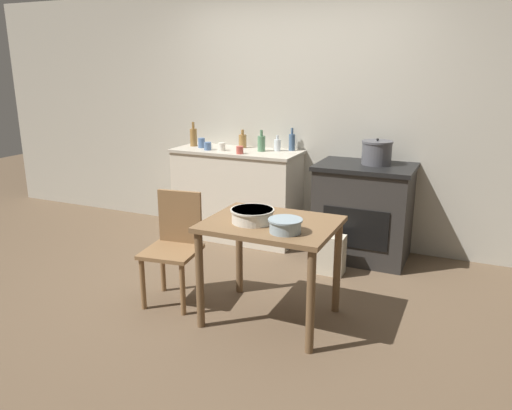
# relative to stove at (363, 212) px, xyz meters

# --- Properties ---
(ground_plane) EXTENTS (14.00, 14.00, 0.00)m
(ground_plane) POSITION_rel_stove_xyz_m (-0.79, -1.24, -0.46)
(ground_plane) COLOR brown
(wall_back) EXTENTS (8.00, 0.07, 2.55)m
(wall_back) POSITION_rel_stove_xyz_m (-0.79, 0.34, 0.82)
(wall_back) COLOR #B2AD9E
(wall_back) RESTS_ON ground_plane
(counter_cabinet) EXTENTS (1.33, 0.57, 0.95)m
(counter_cabinet) POSITION_rel_stove_xyz_m (-1.35, 0.04, 0.02)
(counter_cabinet) COLOR beige
(counter_cabinet) RESTS_ON ground_plane
(stove) EXTENTS (0.89, 0.65, 0.91)m
(stove) POSITION_rel_stove_xyz_m (0.00, 0.00, 0.00)
(stove) COLOR #2D2B28
(stove) RESTS_ON ground_plane
(work_table) EXTENTS (0.91, 0.72, 0.75)m
(work_table) POSITION_rel_stove_xyz_m (-0.33, -1.49, 0.17)
(work_table) COLOR brown
(work_table) RESTS_ON ground_plane
(chair) EXTENTS (0.45, 0.45, 0.86)m
(chair) POSITION_rel_stove_xyz_m (-1.14, -1.50, 0.00)
(chair) COLOR olive
(chair) RESTS_ON ground_plane
(flour_sack) EXTENTS (0.24, 0.17, 0.36)m
(flour_sack) POSITION_rel_stove_xyz_m (-0.16, -0.50, -0.28)
(flour_sack) COLOR beige
(flour_sack) RESTS_ON ground_plane
(stock_pot) EXTENTS (0.28, 0.28, 0.24)m
(stock_pot) POSITION_rel_stove_xyz_m (0.08, 0.05, 0.57)
(stock_pot) COLOR #4C4C51
(stock_pot) RESTS_ON stove
(mixing_bowl_large) EXTENTS (0.23, 0.23, 0.09)m
(mixing_bowl_large) POSITION_rel_stove_xyz_m (-0.16, -1.66, 0.34)
(mixing_bowl_large) COLOR #93A8B2
(mixing_bowl_large) RESTS_ON work_table
(mixing_bowl_small) EXTENTS (0.31, 0.31, 0.09)m
(mixing_bowl_small) POSITION_rel_stove_xyz_m (-0.44, -1.55, 0.34)
(mixing_bowl_small) COLOR silver
(mixing_bowl_small) RESTS_ON work_table
(bottle_far_left) EXTENTS (0.06, 0.06, 0.23)m
(bottle_far_left) POSITION_rel_stove_xyz_m (-0.82, 0.23, 0.58)
(bottle_far_left) COLOR #3D5675
(bottle_far_left) RESTS_ON counter_cabinet
(bottle_left) EXTENTS (0.08, 0.08, 0.22)m
(bottle_left) POSITION_rel_stove_xyz_m (-1.09, 0.06, 0.58)
(bottle_left) COLOR #517F5B
(bottle_left) RESTS_ON counter_cabinet
(bottle_mid_left) EXTENTS (0.08, 0.08, 0.26)m
(bottle_mid_left) POSITION_rel_stove_xyz_m (-1.89, 0.07, 0.59)
(bottle_mid_left) COLOR olive
(bottle_mid_left) RESTS_ON counter_cabinet
(bottle_center_left) EXTENTS (0.08, 0.08, 0.19)m
(bottle_center_left) POSITION_rel_stove_xyz_m (-1.36, 0.19, 0.57)
(bottle_center_left) COLOR olive
(bottle_center_left) RESTS_ON counter_cabinet
(bottle_center) EXTENTS (0.07, 0.07, 0.16)m
(bottle_center) POSITION_rel_stove_xyz_m (-0.95, 0.15, 0.56)
(bottle_center) COLOR silver
(bottle_center) RESTS_ON counter_cabinet
(cup_center_right) EXTENTS (0.07, 0.07, 0.10)m
(cup_center_right) POSITION_rel_stove_xyz_m (-1.76, 0.01, 0.55)
(cup_center_right) COLOR #4C6B99
(cup_center_right) RESTS_ON counter_cabinet
(cup_mid_right) EXTENTS (0.07, 0.07, 0.08)m
(cup_mid_right) POSITION_rel_stove_xyz_m (-1.48, -0.06, 0.53)
(cup_mid_right) COLOR silver
(cup_mid_right) RESTS_ON counter_cabinet
(cup_right) EXTENTS (0.08, 0.08, 0.08)m
(cup_right) POSITION_rel_stove_xyz_m (-1.63, -0.10, 0.54)
(cup_right) COLOR #4C6B99
(cup_right) RESTS_ON counter_cabinet
(cup_far_right) EXTENTS (0.07, 0.07, 0.08)m
(cup_far_right) POSITION_rel_stove_xyz_m (-1.22, -0.17, 0.53)
(cup_far_right) COLOR #B74C42
(cup_far_right) RESTS_ON counter_cabinet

